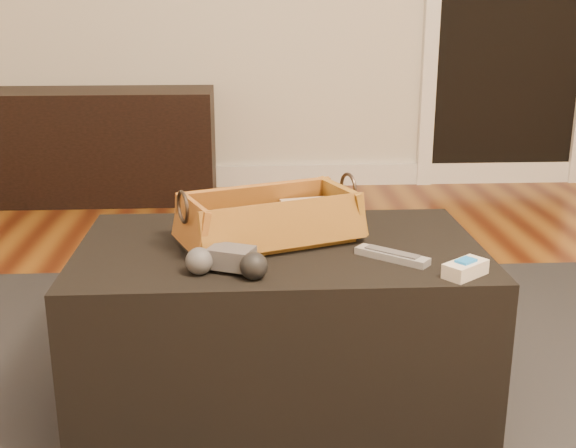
{
  "coord_description": "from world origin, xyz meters",
  "views": [
    {
      "loc": [
        -0.18,
        -1.31,
        1.01
      ],
      "look_at": [
        -0.08,
        0.37,
        0.49
      ],
      "focal_mm": 45.0,
      "sensor_mm": 36.0,
      "label": 1
    }
  ],
  "objects": [
    {
      "name": "cream_gadget",
      "position": [
        0.3,
        0.15,
        0.45
      ],
      "size": [
        0.11,
        0.11,
        0.04
      ],
      "color": "beige",
      "rests_on": "ottoman"
    },
    {
      "name": "media_cabinet",
      "position": [
        -1.08,
        2.51,
        0.29
      ],
      "size": [
        1.47,
        0.45,
        0.58
      ],
      "primitive_type": "cube",
      "color": "black",
      "rests_on": "floor"
    },
    {
      "name": "baseboard",
      "position": [
        0.0,
        2.73,
        0.06
      ],
      "size": [
        5.0,
        0.04,
        0.12
      ],
      "primitive_type": "cube",
      "color": "white",
      "rests_on": "floor"
    },
    {
      "name": "wicker_basket",
      "position": [
        -0.12,
        0.42,
        0.48
      ],
      "size": [
        0.5,
        0.37,
        0.16
      ],
      "color": "#A17024",
      "rests_on": "ottoman"
    },
    {
      "name": "ottoman",
      "position": [
        -0.1,
        0.39,
        0.22
      ],
      "size": [
        1.0,
        0.6,
        0.42
      ],
      "primitive_type": "cube",
      "color": "black",
      "rests_on": "area_rug"
    },
    {
      "name": "tv_remote",
      "position": [
        -0.13,
        0.39,
        0.46
      ],
      "size": [
        0.23,
        0.15,
        0.02
      ],
      "primitive_type": "cube",
      "rotation": [
        0.0,
        0.0,
        0.47
      ],
      "color": "black",
      "rests_on": "wicker_basket"
    },
    {
      "name": "door_jamb_left",
      "position": [
        0.85,
        2.72,
        1.02
      ],
      "size": [
        0.08,
        0.05,
        2.05
      ],
      "primitive_type": "cube",
      "color": "white",
      "rests_on": "floor"
    },
    {
      "name": "area_rug",
      "position": [
        -0.1,
        0.34,
        0.01
      ],
      "size": [
        2.6,
        2.0,
        0.01
      ],
      "primitive_type": "cube",
      "color": "black",
      "rests_on": "floor"
    },
    {
      "name": "cloth_bundle",
      "position": [
        -0.02,
        0.49,
        0.48
      ],
      "size": [
        0.14,
        0.11,
        0.07
      ],
      "primitive_type": "cube",
      "rotation": [
        0.0,
        0.0,
        0.19
      ],
      "color": "tan",
      "rests_on": "wicker_basket"
    },
    {
      "name": "game_controller",
      "position": [
        -0.22,
        0.19,
        0.46
      ],
      "size": [
        0.2,
        0.14,
        0.06
      ],
      "color": "#424246",
      "rests_on": "ottoman"
    },
    {
      "name": "doorway_opening",
      "position": [
        1.3,
        2.73,
        1.02
      ],
      "size": [
        0.82,
        0.02,
        2.0
      ],
      "primitive_type": "cube",
      "color": "black",
      "rests_on": "floor"
    },
    {
      "name": "silver_remote",
      "position": [
        0.16,
        0.27,
        0.44
      ],
      "size": [
        0.17,
        0.15,
        0.02
      ],
      "color": "gray",
      "rests_on": "ottoman"
    }
  ]
}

